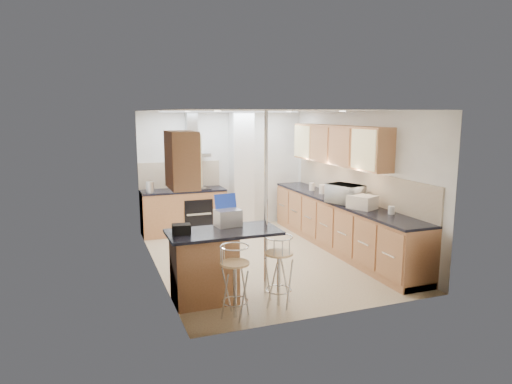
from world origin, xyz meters
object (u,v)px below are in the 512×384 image
object	(u,v)px
laptop	(228,218)
bread_bin	(362,202)
bar_stool_end	(279,271)
microwave	(345,194)
bar_stool_near	(235,281)

from	to	relation	value
laptop	bread_bin	distance (m)	2.46
laptop	bar_stool_end	bearing A→B (deg)	-62.35
microwave	bar_stool_end	bearing A→B (deg)	109.06
bar_stool_near	bread_bin	size ratio (longest dim) A/B	2.22
bar_stool_near	microwave	bearing A→B (deg)	56.52
bread_bin	microwave	bearing A→B (deg)	71.12
laptop	bar_stool_near	distance (m)	1.02
bar_stool_end	bread_bin	bearing A→B (deg)	-51.46
microwave	bar_stool_near	size ratio (longest dim) A/B	0.66
bread_bin	bar_stool_near	bearing A→B (deg)	-178.39
laptop	bar_stool_near	xyz separation A→B (m)	(-0.16, -0.81, -0.60)
bar_stool_near	bar_stool_end	distance (m)	0.65
microwave	laptop	bearing A→B (deg)	90.29
microwave	bar_stool_near	world-z (taller)	microwave
microwave	laptop	distance (m)	2.54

